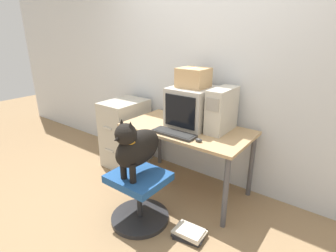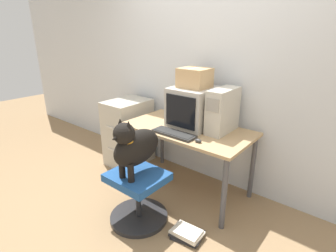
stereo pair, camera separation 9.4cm
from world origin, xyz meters
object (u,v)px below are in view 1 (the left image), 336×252
Objects in this scene: book_stack_floor at (189,233)px; keyboard at (174,133)px; crt_monitor at (192,107)px; filing_cabinet at (126,133)px; dog at (136,146)px; pc_tower at (222,110)px; office_chair at (139,196)px; cardboard_box at (193,78)px.

keyboard is at bearing 140.19° from book_stack_floor.
crt_monitor is 0.55× the size of filing_cabinet.
filing_cabinet is at bearing 163.45° from keyboard.
book_stack_floor is at bearing -39.81° from keyboard.
dog reaches higher than book_stack_floor.
pc_tower reaches higher than crt_monitor.
filing_cabinet is at bearing -177.20° from crt_monitor.
office_chair is 0.51m from dog.
crt_monitor is at bearing 92.24° from keyboard.
cardboard_box reaches higher than office_chair.
dog is at bearing -168.05° from book_stack_floor.
office_chair is (-0.06, -0.46, -0.50)m from keyboard.
crt_monitor is 0.33m from pc_tower.
book_stack_floor is (1.44, -0.66, -0.39)m from filing_cabinet.
pc_tower is at bearing 99.47° from book_stack_floor.
keyboard is at bearing -87.78° from cardboard_box.
cardboard_box is (-0.33, -0.03, 0.29)m from pc_tower.
filing_cabinet reaches higher than keyboard.
book_stack_floor is at bearing -80.53° from pc_tower.
dog is at bearing -93.36° from crt_monitor.
dog is (-0.38, -0.85, -0.19)m from pc_tower.
dog reaches higher than keyboard.
crt_monitor is 0.40m from keyboard.
pc_tower is 1.50× the size of cardboard_box.
book_stack_floor is (0.44, -0.37, -0.72)m from keyboard.
cardboard_box is (0.05, 0.82, 0.48)m from dog.
office_chair is 0.64× the size of filing_cabinet.
office_chair is at bearing -97.68° from keyboard.
pc_tower is 1.16m from office_chair.
cardboard_box is at bearing -174.75° from pc_tower.
office_chair is 1.78× the size of book_stack_floor.
crt_monitor reaches higher than keyboard.
dog is 0.89m from book_stack_floor.
dog is at bearing -39.26° from filing_cabinet.
cardboard_box reaches higher than book_stack_floor.
pc_tower is 1.42m from filing_cabinet.
book_stack_floor is (0.45, -0.71, -0.91)m from crt_monitor.
office_chair is at bearing -93.40° from cardboard_box.
keyboard is 1.10m from filing_cabinet.
keyboard is 0.83× the size of office_chair.
keyboard reaches higher than office_chair.
cardboard_box reaches higher than keyboard.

